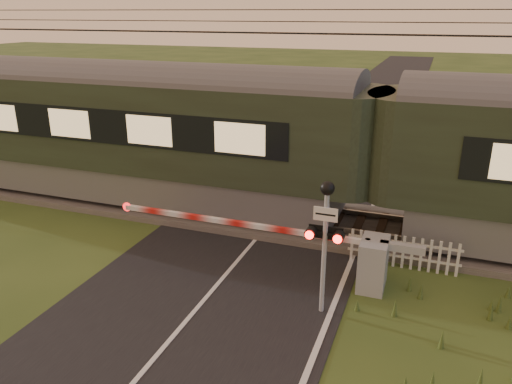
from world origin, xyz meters
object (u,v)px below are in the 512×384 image
at_px(train, 377,152).
at_px(boom_gate, 357,258).
at_px(picket_fence, 403,252).
at_px(crossing_signal, 326,225).

distance_m(train, boom_gate, 3.56).
distance_m(train, picket_fence, 2.94).
bearing_deg(crossing_signal, picket_fence, 60.85).
bearing_deg(boom_gate, picket_fence, 51.45).
height_order(train, boom_gate, train).
height_order(train, crossing_signal, train).
relative_size(train, picket_fence, 16.69).
bearing_deg(picket_fence, boom_gate, -128.55).
xyz_separation_m(train, crossing_signal, (-0.40, -4.50, -0.40)).
distance_m(crossing_signal, picket_fence, 3.38).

